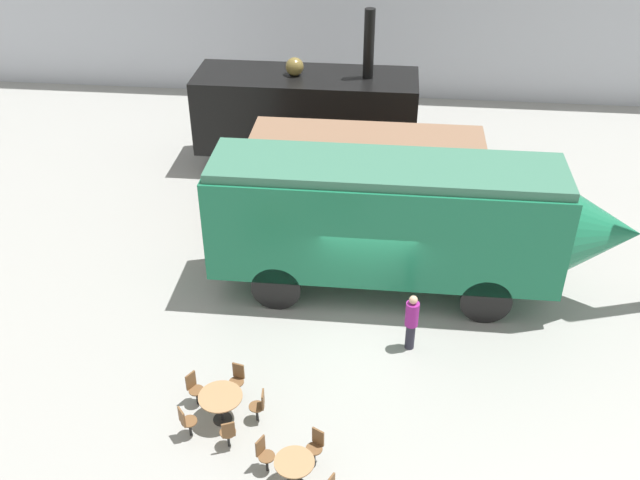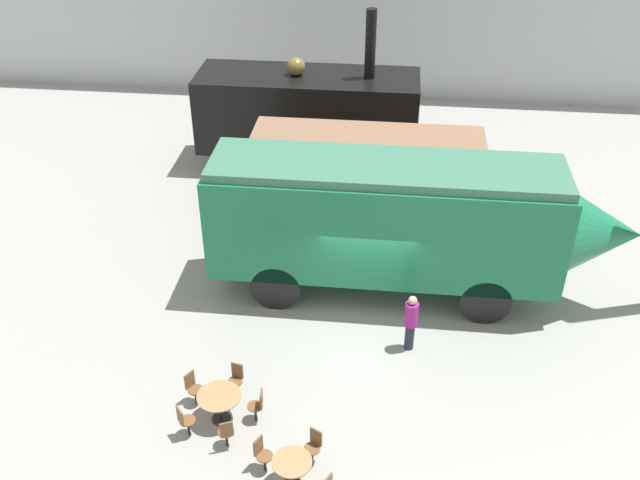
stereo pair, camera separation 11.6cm
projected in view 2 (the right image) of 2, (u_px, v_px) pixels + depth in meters
The scene contains 14 objects.
ground_plane at pixel (365, 311), 19.58m from camera, with size 80.00×80.00×0.00m, color gray.
steam_locomotive at pixel (308, 111), 25.83m from camera, with size 7.92×2.65×5.86m.
passenger_coach_wooden at pixel (366, 176), 21.97m from camera, with size 7.17×2.54×3.30m.
streamlined_locomotive at pixel (411, 219), 19.01m from camera, with size 11.38×2.42×4.03m.
cafe_table_near at pixel (219, 400), 15.99m from camera, with size 1.00×1.00×0.75m.
cafe_table_mid at pixel (292, 467), 14.47m from camera, with size 0.83×0.83×0.76m.
cafe_chair_0 at pixel (184, 420), 15.64m from camera, with size 0.41×0.40×0.87m.
cafe_chair_1 at pixel (226, 432), 15.35m from camera, with size 0.38×0.40×0.87m.
cafe_chair_2 at pixel (258, 404), 16.03m from camera, with size 0.36×0.36×0.87m.
cafe_chair_3 at pixel (236, 377), 16.73m from camera, with size 0.36×0.38×0.87m.
cafe_chair_4 at pixel (193, 386), 16.49m from camera, with size 0.40×0.39×0.87m.
cafe_chair_5 at pixel (314, 444), 15.07m from camera, with size 0.39×0.40×0.87m.
cafe_chair_6 at pixel (262, 452), 14.89m from camera, with size 0.40×0.39×0.87m.
visitor_person at pixel (411, 321), 17.86m from camera, with size 0.34×0.34×1.65m.
Camera 2 is at (0.44, -15.33, 12.40)m, focal length 40.00 mm.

